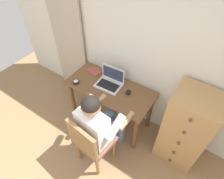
{
  "coord_description": "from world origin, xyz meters",
  "views": [
    {
      "loc": [
        0.69,
        0.38,
        2.53
      ],
      "look_at": [
        -0.23,
        1.75,
        0.83
      ],
      "focal_mm": 30.35,
      "sensor_mm": 36.0,
      "label": 1
    }
  ],
  "objects_px": {
    "dresser": "(185,128)",
    "computer_mouse": "(128,92)",
    "desk": "(110,93)",
    "person_seated": "(100,123)",
    "desk_clock": "(76,82)",
    "chair": "(91,142)",
    "notebook_pad": "(94,71)",
    "laptop": "(110,81)"
  },
  "relations": [
    {
      "from": "person_seated",
      "to": "laptop",
      "type": "bearing_deg",
      "value": 113.68
    },
    {
      "from": "desk",
      "to": "person_seated",
      "type": "height_order",
      "value": "person_seated"
    },
    {
      "from": "chair",
      "to": "person_seated",
      "type": "height_order",
      "value": "person_seated"
    },
    {
      "from": "person_seated",
      "to": "computer_mouse",
      "type": "bearing_deg",
      "value": 85.12
    },
    {
      "from": "desk",
      "to": "notebook_pad",
      "type": "xyz_separation_m",
      "value": [
        -0.38,
        0.15,
        0.12
      ]
    },
    {
      "from": "desk",
      "to": "notebook_pad",
      "type": "height_order",
      "value": "notebook_pad"
    },
    {
      "from": "notebook_pad",
      "to": "person_seated",
      "type": "bearing_deg",
      "value": -37.66
    },
    {
      "from": "computer_mouse",
      "to": "desk",
      "type": "bearing_deg",
      "value": 178.02
    },
    {
      "from": "person_seated",
      "to": "computer_mouse",
      "type": "height_order",
      "value": "person_seated"
    },
    {
      "from": "person_seated",
      "to": "desk_clock",
      "type": "xyz_separation_m",
      "value": [
        -0.65,
        0.32,
        0.06
      ]
    },
    {
      "from": "dresser",
      "to": "person_seated",
      "type": "xyz_separation_m",
      "value": [
        -0.85,
        -0.57,
        0.12
      ]
    },
    {
      "from": "chair",
      "to": "notebook_pad",
      "type": "bearing_deg",
      "value": 124.26
    },
    {
      "from": "laptop",
      "to": "notebook_pad",
      "type": "bearing_deg",
      "value": 164.44
    },
    {
      "from": "computer_mouse",
      "to": "person_seated",
      "type": "bearing_deg",
      "value": -106.36
    },
    {
      "from": "computer_mouse",
      "to": "dresser",
      "type": "bearing_deg",
      "value": -10.08
    },
    {
      "from": "laptop",
      "to": "computer_mouse",
      "type": "relative_size",
      "value": 3.54
    },
    {
      "from": "dresser",
      "to": "computer_mouse",
      "type": "bearing_deg",
      "value": -178.6
    },
    {
      "from": "desk",
      "to": "chair",
      "type": "bearing_deg",
      "value": -74.31
    },
    {
      "from": "laptop",
      "to": "notebook_pad",
      "type": "relative_size",
      "value": 1.68
    },
    {
      "from": "dresser",
      "to": "computer_mouse",
      "type": "relative_size",
      "value": 11.33
    },
    {
      "from": "desk",
      "to": "laptop",
      "type": "bearing_deg",
      "value": 122.99
    },
    {
      "from": "person_seated",
      "to": "desk_clock",
      "type": "height_order",
      "value": "person_seated"
    },
    {
      "from": "chair",
      "to": "computer_mouse",
      "type": "relative_size",
      "value": 8.95
    },
    {
      "from": "chair",
      "to": "laptop",
      "type": "distance_m",
      "value": 0.82
    },
    {
      "from": "dresser",
      "to": "computer_mouse",
      "type": "height_order",
      "value": "dresser"
    },
    {
      "from": "person_seated",
      "to": "chair",
      "type": "bearing_deg",
      "value": -95.35
    },
    {
      "from": "desk",
      "to": "computer_mouse",
      "type": "relative_size",
      "value": 12.04
    },
    {
      "from": "desk_clock",
      "to": "desk",
      "type": "bearing_deg",
      "value": 23.01
    },
    {
      "from": "computer_mouse",
      "to": "desk_clock",
      "type": "distance_m",
      "value": 0.73
    },
    {
      "from": "desk",
      "to": "laptop",
      "type": "relative_size",
      "value": 3.41
    },
    {
      "from": "desk",
      "to": "desk_clock",
      "type": "bearing_deg",
      "value": -156.99
    },
    {
      "from": "laptop",
      "to": "dresser",
      "type": "bearing_deg",
      "value": 0.48
    },
    {
      "from": "desk",
      "to": "dresser",
      "type": "bearing_deg",
      "value": 3.39
    },
    {
      "from": "chair",
      "to": "notebook_pad",
      "type": "xyz_separation_m",
      "value": [
        -0.57,
        0.84,
        0.23
      ]
    },
    {
      "from": "computer_mouse",
      "to": "chair",
      "type": "bearing_deg",
      "value": -106.47
    },
    {
      "from": "dresser",
      "to": "notebook_pad",
      "type": "xyz_separation_m",
      "value": [
        -1.44,
        0.09,
        0.17
      ]
    },
    {
      "from": "dresser",
      "to": "computer_mouse",
      "type": "distance_m",
      "value": 0.82
    },
    {
      "from": "chair",
      "to": "notebook_pad",
      "type": "relative_size",
      "value": 4.26
    },
    {
      "from": "dresser",
      "to": "person_seated",
      "type": "distance_m",
      "value": 1.03
    },
    {
      "from": "chair",
      "to": "person_seated",
      "type": "xyz_separation_m",
      "value": [
        0.02,
        0.18,
        0.18
      ]
    },
    {
      "from": "desk",
      "to": "notebook_pad",
      "type": "bearing_deg",
      "value": 158.47
    },
    {
      "from": "desk_clock",
      "to": "computer_mouse",
      "type": "bearing_deg",
      "value": 18.23
    }
  ]
}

